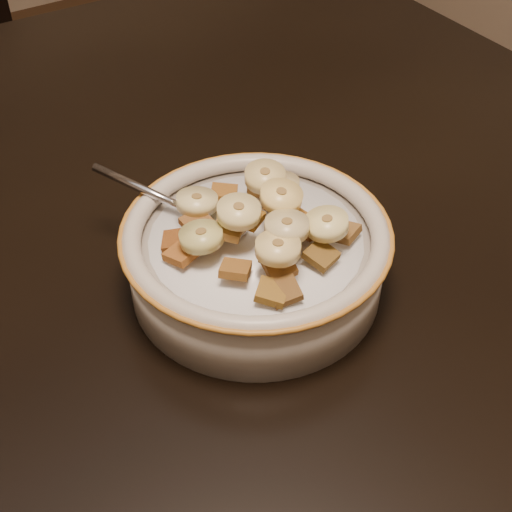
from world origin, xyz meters
TOP-DOWN VIEW (x-y plane):
  - cereal_bowl at (0.23, -0.13)m, footprint 0.19×0.19m
  - milk at (0.23, -0.13)m, footprint 0.16×0.16m
  - spoon at (0.21, -0.10)m, footprint 0.05×0.06m
  - cereal_square_0 at (0.17, -0.12)m, footprint 0.03×0.03m
  - cereal_square_1 at (0.18, -0.10)m, footprint 0.03×0.03m
  - cereal_square_2 at (0.20, -0.13)m, footprint 0.03×0.03m
  - cereal_square_3 at (0.23, -0.08)m, footprint 0.03×0.03m
  - cereal_square_4 at (0.26, -0.11)m, footprint 0.03×0.03m
  - cereal_square_5 at (0.26, -0.15)m, footprint 0.03×0.03m
  - cereal_square_6 at (0.19, -0.12)m, footprint 0.03×0.03m
  - cereal_square_7 at (0.28, -0.16)m, footprint 0.03×0.03m
  - cereal_square_8 at (0.26, -0.09)m, footprint 0.03×0.03m
  - cereal_square_9 at (0.22, -0.16)m, footprint 0.03×0.03m
  - cereal_square_10 at (0.22, -0.17)m, footprint 0.02×0.02m
  - cereal_square_11 at (0.20, -0.19)m, footprint 0.03×0.03m
  - cereal_square_12 at (0.26, -0.15)m, footprint 0.02×0.02m
  - cereal_square_13 at (0.23, -0.16)m, footprint 0.03×0.03m
  - cereal_square_14 at (0.26, -0.11)m, footprint 0.03×0.03m
  - cereal_square_15 at (0.19, -0.10)m, footprint 0.02×0.02m
  - cereal_square_16 at (0.26, -0.14)m, footprint 0.02×0.02m
  - cereal_square_17 at (0.28, -0.15)m, footprint 0.03×0.03m
  - cereal_square_18 at (0.22, -0.13)m, footprint 0.03×0.03m
  - cereal_square_19 at (0.21, -0.19)m, footprint 0.02×0.02m
  - cereal_square_20 at (0.19, -0.16)m, footprint 0.03×0.03m
  - cereal_square_21 at (0.25, -0.18)m, footprint 0.03×0.03m
  - banana_slice_0 at (0.20, -0.09)m, footprint 0.04×0.04m
  - banana_slice_1 at (0.23, -0.16)m, footprint 0.04×0.04m
  - banana_slice_2 at (0.22, -0.17)m, footprint 0.04×0.04m
  - banana_slice_3 at (0.18, -0.12)m, footprint 0.04×0.04m
  - banana_slice_4 at (0.25, -0.13)m, footprint 0.04×0.04m
  - banana_slice_5 at (0.26, -0.10)m, footprint 0.04×0.04m
  - banana_slice_6 at (0.26, -0.10)m, footprint 0.03×0.03m
  - banana_slice_7 at (0.21, -0.13)m, footprint 0.04×0.04m
  - banana_slice_8 at (0.26, -0.16)m, footprint 0.03×0.03m

SIDE VIEW (x-z plane):
  - cereal_bowl at x=0.23m, z-range 0.75..0.80m
  - milk at x=0.23m, z-range 0.79..0.80m
  - spoon at x=0.21m, z-range 0.79..0.81m
  - cereal_square_1 at x=0.18m, z-range 0.80..0.81m
  - cereal_square_17 at x=0.28m, z-range 0.80..0.81m
  - cereal_square_7 at x=0.28m, z-range 0.80..0.81m
  - cereal_square_0 at x=0.17m, z-range 0.80..0.81m
  - cereal_square_19 at x=0.21m, z-range 0.80..0.81m
  - cereal_square_11 at x=0.20m, z-range 0.80..0.81m
  - cereal_square_21 at x=0.25m, z-range 0.80..0.81m
  - cereal_square_20 at x=0.19m, z-range 0.80..0.81m
  - cereal_square_4 at x=0.26m, z-range 0.80..0.81m
  - cereal_square_10 at x=0.22m, z-range 0.80..0.81m
  - cereal_square_8 at x=0.26m, z-range 0.80..0.81m
  - cereal_square_5 at x=0.26m, z-range 0.80..0.82m
  - cereal_square_3 at x=0.23m, z-range 0.80..0.81m
  - cereal_square_16 at x=0.26m, z-range 0.80..0.82m
  - cereal_square_15 at x=0.19m, z-range 0.80..0.82m
  - cereal_square_12 at x=0.26m, z-range 0.80..0.82m
  - cereal_square_13 at x=0.23m, z-range 0.81..0.81m
  - cereal_square_14 at x=0.26m, z-range 0.80..0.82m
  - cereal_square_9 at x=0.22m, z-range 0.81..0.81m
  - cereal_square_6 at x=0.19m, z-range 0.80..0.82m
  - cereal_square_2 at x=0.20m, z-range 0.81..0.82m
  - banana_slice_0 at x=0.20m, z-range 0.81..0.82m
  - banana_slice_3 at x=0.18m, z-range 0.81..0.82m
  - banana_slice_6 at x=0.26m, z-range 0.81..0.82m
  - banana_slice_8 at x=0.26m, z-range 0.81..0.83m
  - cereal_square_18 at x=0.22m, z-range 0.82..0.83m
  - banana_slice_2 at x=0.22m, z-range 0.82..0.83m
  - banana_slice_5 at x=0.26m, z-range 0.82..0.83m
  - banana_slice_1 at x=0.23m, z-range 0.82..0.83m
  - banana_slice_4 at x=0.25m, z-range 0.82..0.84m
  - banana_slice_7 at x=0.21m, z-range 0.82..0.84m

